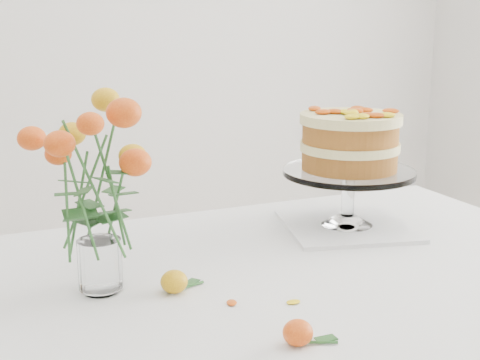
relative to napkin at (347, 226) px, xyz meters
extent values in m
cube|color=tan|center=(-0.30, -0.19, -0.03)|extent=(1.40, 0.90, 0.04)
cylinder|color=tan|center=(0.32, 0.18, -0.41)|extent=(0.06, 0.06, 0.71)
cube|color=white|center=(-0.30, -0.19, -0.01)|extent=(1.42, 0.92, 0.01)
cube|color=white|center=(-0.30, 0.27, -0.11)|extent=(1.42, 0.01, 0.20)
cube|color=white|center=(0.00, 0.00, 0.00)|extent=(0.35, 0.35, 0.01)
cylinder|color=white|center=(0.00, 0.00, 0.08)|extent=(0.03, 0.03, 0.10)
cylinder|color=white|center=(0.00, 0.00, 0.13)|extent=(0.31, 0.31, 0.01)
cylinder|color=#A77425|center=(0.00, 0.00, 0.16)|extent=(0.27, 0.27, 0.04)
cylinder|color=#FFF6A4|center=(0.00, 0.00, 0.19)|extent=(0.28, 0.28, 0.02)
cylinder|color=#A77425|center=(0.00, 0.00, 0.22)|extent=(0.27, 0.27, 0.04)
cylinder|color=#FFF6A4|center=(0.00, 0.00, 0.26)|extent=(0.28, 0.28, 0.02)
cylinder|color=white|center=(-0.61, -0.14, 0.00)|extent=(0.06, 0.06, 0.01)
cylinder|color=white|center=(-0.61, -0.14, 0.05)|extent=(0.08, 0.08, 0.09)
ellipsoid|color=yellow|center=(-0.49, -0.20, 0.02)|extent=(0.05, 0.05, 0.04)
cylinder|color=#2B6126|center=(-0.46, -0.19, 0.00)|extent=(0.06, 0.02, 0.00)
ellipsoid|color=red|center=(-0.38, -0.47, 0.02)|extent=(0.05, 0.05, 0.04)
cylinder|color=#2B6126|center=(-0.35, -0.48, 0.00)|extent=(0.05, 0.03, 0.00)
ellipsoid|color=yellow|center=(-0.42, -0.29, 0.00)|extent=(0.03, 0.02, 0.00)
ellipsoid|color=yellow|center=(-0.32, -0.33, 0.00)|extent=(0.03, 0.02, 0.00)
camera|label=1|loc=(-0.83, -1.28, 0.48)|focal=50.00mm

